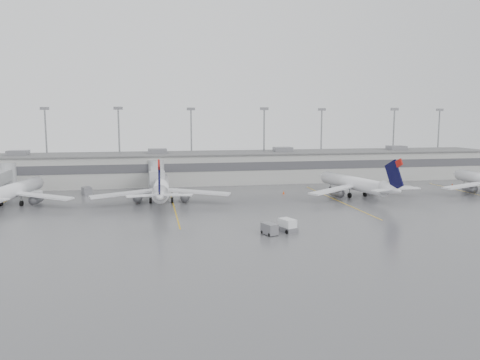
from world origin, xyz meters
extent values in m
plane|color=#525355|center=(0.00, 0.00, 0.00)|extent=(260.00, 260.00, 0.00)
cube|color=#ABABA5|center=(0.00, 58.00, 4.00)|extent=(150.00, 16.00, 8.00)
cube|color=#47474C|center=(0.00, 49.95, 5.00)|extent=(150.00, 0.15, 2.20)
cube|color=#606060|center=(0.00, 58.00, 8.05)|extent=(152.00, 17.00, 0.30)
cube|color=slate|center=(-55.00, 58.00, 8.80)|extent=(5.00, 4.00, 1.30)
cube|color=slate|center=(50.00, 58.00, 8.80)|extent=(5.00, 4.00, 1.30)
cylinder|color=gray|center=(-50.00, 67.50, 10.00)|extent=(0.44, 0.44, 20.00)
cube|color=slate|center=(-50.00, 67.50, 20.20)|extent=(2.40, 0.50, 0.80)
cylinder|color=gray|center=(-30.00, 60.00, 10.00)|extent=(0.44, 0.44, 20.00)
cube|color=slate|center=(-30.00, 60.00, 20.20)|extent=(2.40, 0.50, 0.80)
cylinder|color=gray|center=(-10.00, 67.50, 10.00)|extent=(0.44, 0.44, 20.00)
cube|color=slate|center=(-10.00, 67.50, 20.20)|extent=(2.40, 0.50, 0.80)
cylinder|color=gray|center=(10.00, 60.00, 10.00)|extent=(0.44, 0.44, 20.00)
cube|color=slate|center=(10.00, 60.00, 20.20)|extent=(2.40, 0.50, 0.80)
cylinder|color=gray|center=(30.00, 67.50, 10.00)|extent=(0.44, 0.44, 20.00)
cube|color=slate|center=(30.00, 67.50, 20.20)|extent=(2.40, 0.50, 0.80)
cylinder|color=gray|center=(50.00, 60.00, 10.00)|extent=(0.44, 0.44, 20.00)
cube|color=slate|center=(50.00, 60.00, 20.20)|extent=(2.40, 0.50, 0.80)
cylinder|color=gray|center=(70.00, 67.50, 10.00)|extent=(0.44, 0.44, 20.00)
cube|color=slate|center=(70.00, 67.50, 20.20)|extent=(2.40, 0.50, 0.80)
cylinder|color=#9D9FA2|center=(-55.50, 50.00, 3.50)|extent=(4.00, 4.00, 7.00)
cylinder|color=#9D9FA2|center=(-20.50, 50.00, 3.50)|extent=(4.00, 4.00, 7.00)
cube|color=#9D9FA2|center=(-20.50, 43.50, 4.30)|extent=(2.80, 13.00, 2.60)
cube|color=#9D9FA2|center=(-20.50, 36.00, 4.30)|extent=(3.40, 2.40, 3.00)
cylinder|color=gray|center=(-20.50, 36.00, 1.40)|extent=(0.70, 0.70, 2.80)
cube|color=black|center=(-20.50, 36.00, 0.35)|extent=(2.20, 1.20, 0.70)
cube|color=#E4AA0D|center=(-17.50, 24.00, 0.01)|extent=(0.25, 40.00, 0.01)
cube|color=#E4AA0D|center=(17.50, 24.00, 0.01)|extent=(0.25, 40.00, 0.01)
cylinder|color=white|center=(-49.43, 32.56, 2.95)|extent=(6.78, 21.79, 2.95)
cone|color=white|center=(-47.25, 44.55, 2.95)|extent=(3.39, 3.23, 2.95)
cube|color=white|center=(-43.16, 28.62, 2.16)|extent=(12.45, 8.31, 0.34)
cylinder|color=black|center=(-47.85, 41.26, 0.44)|extent=(0.50, 0.93, 0.88)
cylinder|color=black|center=(-51.82, 31.00, 0.54)|extent=(0.63, 1.14, 1.08)
cylinder|color=black|center=(-47.76, 30.26, 0.54)|extent=(0.63, 1.14, 1.08)
cylinder|color=white|center=(-19.76, 30.21, 3.18)|extent=(4.20, 23.44, 3.18)
cone|color=white|center=(-19.19, 43.34, 3.18)|extent=(3.31, 3.10, 3.18)
cone|color=white|center=(-20.38, 16.12, 3.60)|extent=(3.41, 5.43, 3.18)
cube|color=white|center=(-27.31, 27.57, 2.33)|extent=(14.01, 6.34, 0.37)
cube|color=white|center=(-12.48, 26.92, 2.33)|extent=(13.87, 7.41, 0.37)
cube|color=black|center=(-20.40, 15.59, 6.68)|extent=(0.58, 5.98, 6.93)
cube|color=#A7120C|center=(-20.46, 14.22, 9.43)|extent=(0.41, 2.16, 2.01)
cylinder|color=black|center=(-19.35, 39.74, 0.48)|extent=(0.41, 0.97, 0.95)
cylinder|color=black|center=(-22.08, 28.19, 0.58)|extent=(0.53, 1.19, 1.17)
cylinder|color=black|center=(-17.63, 27.99, 0.58)|extent=(0.53, 1.19, 1.17)
cylinder|color=white|center=(23.12, 29.00, 3.00)|extent=(7.13, 22.15, 3.00)
cone|color=white|center=(20.76, 41.17, 3.00)|extent=(3.48, 3.32, 3.00)
cone|color=white|center=(25.65, 15.96, 3.40)|extent=(3.89, 5.47, 3.00)
cube|color=white|center=(16.79, 24.93, 2.20)|extent=(12.62, 8.56, 0.35)
cube|color=white|center=(30.52, 27.59, 2.20)|extent=(13.21, 4.17, 0.35)
cube|color=black|center=(25.75, 15.47, 6.29)|extent=(1.36, 5.58, 6.54)
cube|color=#A7120C|center=(25.99, 14.19, 8.89)|extent=(0.68, 2.04, 1.90)
cylinder|color=black|center=(21.41, 37.83, 0.45)|extent=(0.51, 0.95, 0.90)
cylinder|color=black|center=(21.44, 26.64, 0.55)|extent=(0.65, 1.16, 1.10)
cylinder|color=black|center=(25.56, 27.44, 0.55)|extent=(0.65, 1.16, 1.10)
cone|color=white|center=(57.57, 39.94, 2.97)|extent=(3.16, 2.97, 2.97)
cube|color=white|center=(49.60, 25.44, 2.18)|extent=(13.09, 5.59, 0.35)
cylinder|color=black|center=(57.33, 36.59, 0.44)|extent=(0.41, 0.91, 0.89)
cube|color=white|center=(-1.12, -0.72, 1.02)|extent=(2.55, 3.15, 2.05)
cube|color=slate|center=(-1.12, -0.72, 0.40)|extent=(2.92, 3.66, 0.80)
cylinder|color=black|center=(-2.37, 0.03, 0.32)|extent=(0.46, 0.68, 0.64)
cylinder|color=black|center=(-0.66, 0.66, 0.32)|extent=(0.46, 0.68, 0.64)
cylinder|color=black|center=(-1.58, -2.11, 0.32)|extent=(0.46, 0.68, 0.64)
cylinder|color=black|center=(0.13, -1.47, 0.32)|extent=(0.46, 0.68, 0.64)
cube|color=slate|center=(-4.32, -1.92, 0.92)|extent=(2.39, 3.07, 1.64)
cylinder|color=black|center=(-5.29, -1.25, 0.27)|extent=(0.39, 0.58, 0.54)
cylinder|color=black|center=(-3.35, -2.59, 0.27)|extent=(0.39, 0.58, 0.54)
cube|color=white|center=(-46.85, 38.64, 0.87)|extent=(2.57, 1.83, 1.73)
cube|color=white|center=(-17.02, 37.02, 0.79)|extent=(2.34, 1.65, 1.58)
cube|color=white|center=(25.90, 40.18, 0.83)|extent=(2.38, 1.62, 1.67)
cube|color=slate|center=(-36.53, 41.93, 0.90)|extent=(2.77, 3.36, 1.81)
cone|color=#E24104|center=(-25.11, 35.88, 0.30)|extent=(0.37, 0.37, 0.60)
cone|color=#E24104|center=(8.52, 34.51, 0.38)|extent=(0.47, 0.47, 0.75)
cone|color=#E24104|center=(55.62, 38.91, 0.32)|extent=(0.40, 0.40, 0.64)
camera|label=1|loc=(-21.93, -69.46, 17.76)|focal=35.00mm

